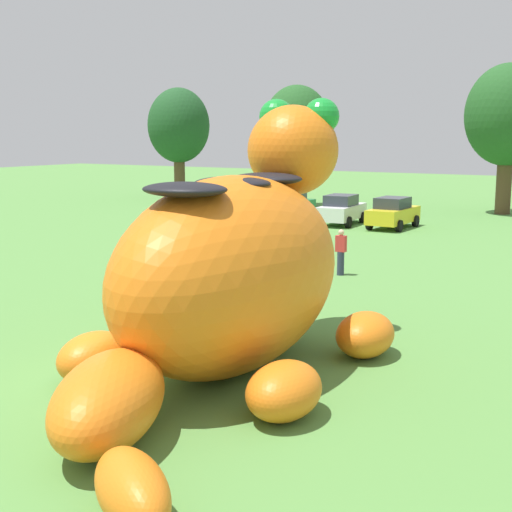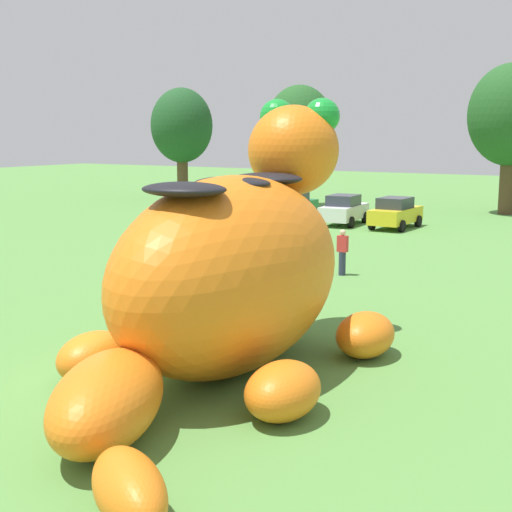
{
  "view_description": "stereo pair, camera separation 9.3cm",
  "coord_description": "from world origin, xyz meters",
  "views": [
    {
      "loc": [
        9.48,
        -10.94,
        5.2
      ],
      "look_at": [
        1.23,
        2.94,
        2.39
      ],
      "focal_mm": 49.77,
      "sensor_mm": 36.0,
      "label": 1
    },
    {
      "loc": [
        9.56,
        -10.9,
        5.2
      ],
      "look_at": [
        1.23,
        2.94,
        2.39
      ],
      "focal_mm": 49.77,
      "sensor_mm": 36.0,
      "label": 2
    }
  ],
  "objects": [
    {
      "name": "tree_mid_left",
      "position": [
        -0.18,
        36.76,
        6.27
      ],
      "size": [
        5.4,
        5.4,
        9.58
      ],
      "color": "brown",
      "rests_on": "ground"
    },
    {
      "name": "car_silver",
      "position": [
        -13.98,
        26.12,
        0.86
      ],
      "size": [
        1.99,
        4.13,
        1.72
      ],
      "color": "#B7BABF",
      "rests_on": "ground"
    },
    {
      "name": "spectator_near_inflatable",
      "position": [
        -3.46,
        10.39,
        0.85
      ],
      "size": [
        0.38,
        0.26,
        1.71
      ],
      "color": "#2D334C",
      "rests_on": "ground"
    },
    {
      "name": "car_yellow",
      "position": [
        -3.89,
        26.4,
        0.86
      ],
      "size": [
        2.02,
        4.14,
        1.72
      ],
      "color": "yellow",
      "rests_on": "ground"
    },
    {
      "name": "tree_left",
      "position": [
        -13.95,
        34.15,
        5.58
      ],
      "size": [
        4.81,
        4.81,
        8.54
      ],
      "color": "brown",
      "rests_on": "ground"
    },
    {
      "name": "car_white",
      "position": [
        -7.0,
        26.44,
        0.86
      ],
      "size": [
        2.19,
        4.22,
        1.72
      ],
      "color": "white",
      "rests_on": "ground"
    },
    {
      "name": "ground_plane",
      "position": [
        0.0,
        0.0,
        0.0
      ],
      "size": [
        160.0,
        160.0,
        0.0
      ],
      "primitive_type": "plane",
      "color": "#568E42"
    },
    {
      "name": "spectator_by_cars",
      "position": [
        -2.71,
        10.92,
        0.85
      ],
      "size": [
        0.38,
        0.26,
        1.71
      ],
      "color": "#726656",
      "rests_on": "ground"
    },
    {
      "name": "spectator_mid_field",
      "position": [
        -0.99,
        12.84,
        0.85
      ],
      "size": [
        0.38,
        0.26,
        1.71
      ],
      "color": "#2D334C",
      "rests_on": "ground"
    },
    {
      "name": "car_green",
      "position": [
        -10.64,
        26.99,
        0.86
      ],
      "size": [
        2.15,
        4.2,
        1.72
      ],
      "color": "#1E7238",
      "rests_on": "ground"
    },
    {
      "name": "giant_inflatable_creature",
      "position": [
        1.25,
        1.93,
        2.22
      ],
      "size": [
        6.61,
        11.62,
        6.07
      ],
      "color": "orange",
      "rests_on": "ground"
    },
    {
      "name": "tree_far_left",
      "position": [
        -25.22,
        35.39,
        5.73
      ],
      "size": [
        4.94,
        4.94,
        8.77
      ],
      "color": "brown",
      "rests_on": "ground"
    }
  ]
}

